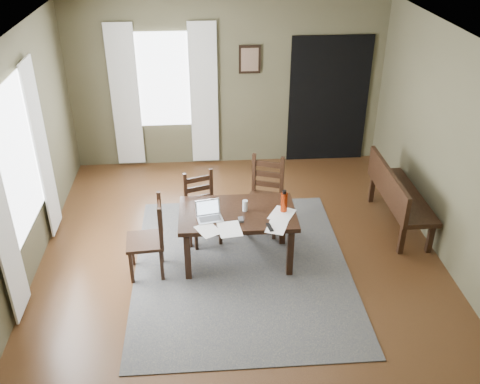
{
  "coord_description": "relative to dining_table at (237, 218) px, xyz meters",
  "views": [
    {
      "loc": [
        -0.41,
        -5.24,
        4.04
      ],
      "look_at": [
        0.0,
        0.3,
        0.9
      ],
      "focal_mm": 40.0,
      "sensor_mm": 36.0,
      "label": 1
    }
  ],
  "objects": [
    {
      "name": "drinking_glass",
      "position": [
        0.09,
        0.02,
        0.16
      ],
      "size": [
        0.08,
        0.08,
        0.14
      ],
      "primitive_type": "cylinder",
      "rotation": [
        0.0,
        0.0,
        0.29
      ],
      "color": "silver",
      "rests_on": "dining_table"
    },
    {
      "name": "tv_remote",
      "position": [
        0.34,
        -0.37,
        0.09
      ],
      "size": [
        0.07,
        0.17,
        0.02
      ],
      "primitive_type": "cube",
      "rotation": [
        0.0,
        0.0,
        0.18
      ],
      "color": "black",
      "rests_on": "dining_table"
    },
    {
      "name": "chair_back_left",
      "position": [
        -0.42,
        0.51,
        -0.16
      ],
      "size": [
        0.51,
        0.51,
        0.93
      ],
      "rotation": [
        0.0,
        0.0,
        0.31
      ],
      "color": "black",
      "rests_on": "rug"
    },
    {
      "name": "rug",
      "position": [
        0.04,
        -0.16,
        -0.61
      ],
      "size": [
        2.6,
        3.2,
        0.01
      ],
      "color": "#444444",
      "rests_on": "ground"
    },
    {
      "name": "curtain_left_near",
      "position": [
        -2.4,
        -0.78,
        0.58
      ],
      "size": [
        0.03,
        0.48,
        2.3
      ],
      "color": "silver",
      "rests_on": "ground"
    },
    {
      "name": "paper_e",
      "position": [
        -0.11,
        -0.37,
        0.09
      ],
      "size": [
        0.29,
        0.36,
        0.0
      ],
      "primitive_type": "cube",
      "rotation": [
        0.0,
        0.0,
        0.12
      ],
      "color": "white",
      "rests_on": "dining_table"
    },
    {
      "name": "curtain_back_right",
      "position": [
        -0.34,
        2.78,
        0.58
      ],
      "size": [
        0.44,
        0.03,
        2.3
      ],
      "color": "silver",
      "rests_on": "ground"
    },
    {
      "name": "doorway_back",
      "position": [
        1.69,
        2.81,
        0.43
      ],
      "size": [
        1.3,
        0.03,
        2.1
      ],
      "color": "black",
      "rests_on": "ground"
    },
    {
      "name": "computer_mouse",
      "position": [
        0.03,
        -0.2,
        0.1
      ],
      "size": [
        0.06,
        0.1,
        0.03
      ],
      "primitive_type": "cube",
      "rotation": [
        0.0,
        0.0,
        0.06
      ],
      "color": "#3F3F42",
      "rests_on": "dining_table"
    },
    {
      "name": "curtain_left_far",
      "position": [
        -2.4,
        0.86,
        0.58
      ],
      "size": [
        0.03,
        0.48,
        2.3
      ],
      "color": "silver",
      "rests_on": "ground"
    },
    {
      "name": "window_back",
      "position": [
        -0.96,
        2.81,
        0.83
      ],
      "size": [
        1.0,
        0.01,
        1.5
      ],
      "color": "white",
      "rests_on": "ground"
    },
    {
      "name": "water_bottle",
      "position": [
        0.55,
        -0.02,
        0.21
      ],
      "size": [
        0.09,
        0.09,
        0.28
      ],
      "rotation": [
        0.0,
        0.0,
        0.08
      ],
      "color": "#A92E0D",
      "rests_on": "dining_table"
    },
    {
      "name": "paper_d",
      "position": [
        0.52,
        -0.09,
        0.09
      ],
      "size": [
        0.38,
        0.41,
        0.0
      ],
      "primitive_type": "cube",
      "rotation": [
        0.0,
        0.0,
        -0.5
      ],
      "color": "white",
      "rests_on": "dining_table"
    },
    {
      "name": "room_shell",
      "position": [
        0.04,
        -0.16,
        1.18
      ],
      "size": [
        5.02,
        6.02,
        2.71
      ],
      "color": "brown",
      "rests_on": "ground"
    },
    {
      "name": "paper_b",
      "position": [
        0.42,
        -0.37,
        0.09
      ],
      "size": [
        0.3,
        0.34,
        0.0
      ],
      "primitive_type": "cube",
      "rotation": [
        0.0,
        0.0,
        -0.36
      ],
      "color": "white",
      "rests_on": "dining_table"
    },
    {
      "name": "framed_picture",
      "position": [
        0.39,
        2.8,
        1.13
      ],
      "size": [
        0.34,
        0.03,
        0.44
      ],
      "color": "black",
      "rests_on": "ground"
    },
    {
      "name": "bench",
      "position": [
        2.18,
        0.65,
        -0.11
      ],
      "size": [
        0.49,
        1.52,
        0.86
      ],
      "rotation": [
        0.0,
        0.0,
        1.57
      ],
      "color": "black",
      "rests_on": "ground"
    },
    {
      "name": "curtain_back_left",
      "position": [
        -1.58,
        2.78,
        0.58
      ],
      "size": [
        0.44,
        0.03,
        2.3
      ],
      "color": "silver",
      "rests_on": "ground"
    },
    {
      "name": "dining_table",
      "position": [
        0.0,
        0.0,
        0.0
      ],
      "size": [
        1.4,
        0.85,
        0.7
      ],
      "rotation": [
        0.0,
        0.0,
        -0.01
      ],
      "color": "black",
      "rests_on": "rug"
    },
    {
      "name": "paper_a",
      "position": [
        -0.36,
        -0.37,
        0.09
      ],
      "size": [
        0.33,
        0.36,
        0.0
      ],
      "primitive_type": "cube",
      "rotation": [
        0.0,
        0.0,
        0.49
      ],
      "color": "white",
      "rests_on": "dining_table"
    },
    {
      "name": "window_left",
      "position": [
        -2.43,
        0.04,
        0.83
      ],
      "size": [
        0.01,
        1.3,
        1.7
      ],
      "color": "white",
      "rests_on": "ground"
    },
    {
      "name": "chair_back_right",
      "position": [
        0.42,
        0.7,
        -0.12
      ],
      "size": [
        0.57,
        0.57,
        1.02
      ],
      "rotation": [
        0.0,
        0.0,
        -0.33
      ],
      "color": "black",
      "rests_on": "rug"
    },
    {
      "name": "chair_end",
      "position": [
        -1.04,
        -0.17,
        -0.13
      ],
      "size": [
        0.47,
        0.46,
        0.99
      ],
      "rotation": [
        0.0,
        0.0,
        -1.5
      ],
      "color": "black",
      "rests_on": "rug"
    },
    {
      "name": "laptop",
      "position": [
        -0.34,
        -0.1,
        0.14
      ],
      "size": [
        0.33,
        0.28,
        0.2
      ],
      "rotation": [
        0.0,
        0.0,
        0.2
      ],
      "color": "#B7B7BC",
      "rests_on": "dining_table"
    },
    {
      "name": "ground",
      "position": [
        0.04,
        -0.16,
        -0.63
      ],
      "size": [
        5.0,
        6.0,
        0.01
      ],
      "color": "#492C16"
    }
  ]
}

